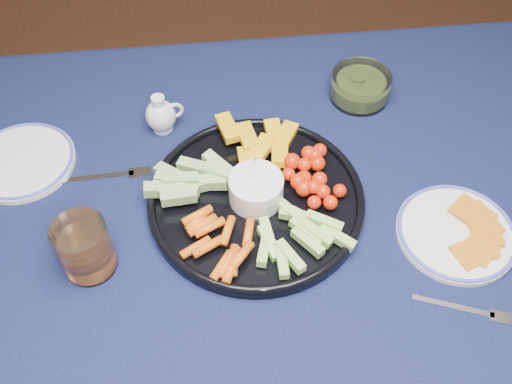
{
  "coord_description": "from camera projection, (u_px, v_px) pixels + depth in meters",
  "views": [
    {
      "loc": [
        -0.17,
        -0.52,
        1.54
      ],
      "look_at": [
        -0.11,
        0.07,
        0.78
      ],
      "focal_mm": 40.0,
      "sensor_mm": 36.0,
      "label": 1
    }
  ],
  "objects": [
    {
      "name": "fork_right",
      "position": [
        469.0,
        310.0,
        0.87
      ],
      "size": [
        0.14,
        0.07,
        0.0
      ],
      "color": "silver",
      "rests_on": "dining_table"
    },
    {
      "name": "dining_table",
      "position": [
        318.0,
        260.0,
        1.02
      ],
      "size": [
        1.67,
        1.07,
        0.75
      ],
      "color": "#462C17",
      "rests_on": "ground"
    },
    {
      "name": "cheese_plate",
      "position": [
        457.0,
        232.0,
        0.94
      ],
      "size": [
        0.2,
        0.2,
        0.02
      ],
      "color": "white",
      "rests_on": "dining_table"
    },
    {
      "name": "creamer_pitcher",
      "position": [
        161.0,
        115.0,
        1.08
      ],
      "size": [
        0.07,
        0.06,
        0.08
      ],
      "color": "white",
      "rests_on": "dining_table"
    },
    {
      "name": "pickle_bowl",
      "position": [
        360.0,
        87.0,
        1.14
      ],
      "size": [
        0.12,
        0.12,
        0.06
      ],
      "color": "white",
      "rests_on": "dining_table"
    },
    {
      "name": "juice_tumbler",
      "position": [
        86.0,
        250.0,
        0.88
      ],
      "size": [
        0.08,
        0.08,
        0.1
      ],
      "color": "white",
      "rests_on": "dining_table"
    },
    {
      "name": "side_plate_extra",
      "position": [
        22.0,
        161.0,
        1.04
      ],
      "size": [
        0.19,
        0.19,
        0.02
      ],
      "color": "white",
      "rests_on": "dining_table"
    },
    {
      "name": "fork_left",
      "position": [
        108.0,
        176.0,
        1.03
      ],
      "size": [
        0.19,
        0.03,
        0.0
      ],
      "color": "silver",
      "rests_on": "dining_table"
    },
    {
      "name": "crudite_platter",
      "position": [
        254.0,
        196.0,
        0.98
      ],
      "size": [
        0.37,
        0.37,
        0.12
      ],
      "color": "black",
      "rests_on": "dining_table"
    }
  ]
}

